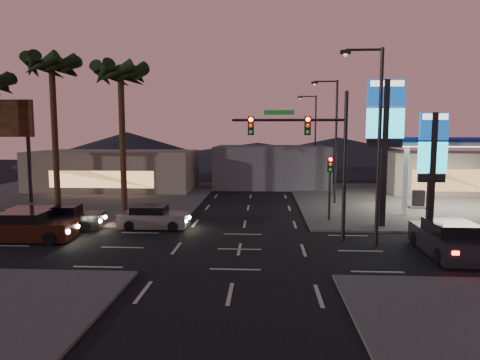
# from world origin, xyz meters

# --- Properties ---
(ground) EXTENTS (140.00, 140.00, 0.00)m
(ground) POSITION_xyz_m (0.00, 0.00, 0.00)
(ground) COLOR black
(ground) RESTS_ON ground
(corner_lot_ne) EXTENTS (24.00, 24.00, 0.12)m
(corner_lot_ne) POSITION_xyz_m (16.00, 16.00, 0.06)
(corner_lot_ne) COLOR #47443F
(corner_lot_ne) RESTS_ON ground
(corner_lot_nw) EXTENTS (24.00, 24.00, 0.12)m
(corner_lot_nw) POSITION_xyz_m (-16.00, 16.00, 0.06)
(corner_lot_nw) COLOR #47443F
(corner_lot_nw) RESTS_ON ground
(gas_station) EXTENTS (12.20, 8.20, 5.47)m
(gas_station) POSITION_xyz_m (16.00, 12.00, 5.08)
(gas_station) COLOR silver
(gas_station) RESTS_ON ground
(convenience_store) EXTENTS (10.00, 6.00, 4.00)m
(convenience_store) POSITION_xyz_m (18.00, 21.00, 2.00)
(convenience_store) COLOR #726B5B
(convenience_store) RESTS_ON ground
(pylon_sign_tall) EXTENTS (2.20, 0.35, 9.00)m
(pylon_sign_tall) POSITION_xyz_m (8.50, 5.50, 6.39)
(pylon_sign_tall) COLOR black
(pylon_sign_tall) RESTS_ON ground
(pylon_sign_short) EXTENTS (1.60, 0.35, 7.00)m
(pylon_sign_short) POSITION_xyz_m (11.00, 4.50, 4.66)
(pylon_sign_short) COLOR black
(pylon_sign_short) RESTS_ON ground
(traffic_signal_mast) EXTENTS (6.10, 0.39, 8.00)m
(traffic_signal_mast) POSITION_xyz_m (3.76, 1.99, 5.23)
(traffic_signal_mast) COLOR black
(traffic_signal_mast) RESTS_ON ground
(pedestal_signal) EXTENTS (0.32, 0.39, 4.30)m
(pedestal_signal) POSITION_xyz_m (5.50, 6.98, 2.92)
(pedestal_signal) COLOR black
(pedestal_signal) RESTS_ON ground
(streetlight_near) EXTENTS (2.14, 0.25, 10.00)m
(streetlight_near) POSITION_xyz_m (6.79, 1.00, 5.72)
(streetlight_near) COLOR black
(streetlight_near) RESTS_ON ground
(streetlight_mid) EXTENTS (2.14, 0.25, 10.00)m
(streetlight_mid) POSITION_xyz_m (6.79, 14.00, 5.72)
(streetlight_mid) COLOR black
(streetlight_mid) RESTS_ON ground
(streetlight_far) EXTENTS (2.14, 0.25, 10.00)m
(streetlight_far) POSITION_xyz_m (6.79, 28.00, 5.72)
(streetlight_far) COLOR black
(streetlight_far) RESTS_ON ground
(palm_a) EXTENTS (4.41, 4.41, 10.86)m
(palm_a) POSITION_xyz_m (-9.00, 9.50, 9.43)
(palm_a) COLOR black
(palm_a) RESTS_ON ground
(palm_b) EXTENTS (4.41, 4.41, 11.46)m
(palm_b) POSITION_xyz_m (-14.00, 9.50, 9.97)
(palm_b) COLOR black
(palm_b) RESTS_ON ground
(building_far_west) EXTENTS (16.00, 8.00, 4.00)m
(building_far_west) POSITION_xyz_m (-14.00, 22.00, 2.00)
(building_far_west) COLOR #726B5B
(building_far_west) RESTS_ON ground
(building_far_mid) EXTENTS (12.00, 9.00, 4.40)m
(building_far_mid) POSITION_xyz_m (2.00, 26.00, 2.20)
(building_far_mid) COLOR #4C4C51
(building_far_mid) RESTS_ON ground
(hill_left) EXTENTS (40.00, 40.00, 6.00)m
(hill_left) POSITION_xyz_m (-25.00, 60.00, 3.00)
(hill_left) COLOR black
(hill_left) RESTS_ON ground
(hill_right) EXTENTS (50.00, 50.00, 5.00)m
(hill_right) POSITION_xyz_m (15.00, 60.00, 2.50)
(hill_right) COLOR black
(hill_right) RESTS_ON ground
(hill_center) EXTENTS (60.00, 60.00, 4.00)m
(hill_center) POSITION_xyz_m (0.00, 60.00, 2.00)
(hill_center) COLOR black
(hill_center) RESTS_ON ground
(car_lane_a_front) EXTENTS (4.89, 2.27, 1.56)m
(car_lane_a_front) POSITION_xyz_m (-11.86, 2.59, 0.72)
(car_lane_a_front) COLOR black
(car_lane_a_front) RESTS_ON ground
(car_lane_a_mid) EXTENTS (4.91, 2.22, 1.58)m
(car_lane_a_mid) POSITION_xyz_m (-11.51, 1.09, 0.73)
(car_lane_a_mid) COLOR black
(car_lane_a_mid) RESTS_ON ground
(car_lane_b_front) EXTENTS (4.28, 1.83, 1.39)m
(car_lane_b_front) POSITION_xyz_m (-5.56, 4.53, 0.64)
(car_lane_b_front) COLOR slate
(car_lane_b_front) RESTS_ON ground
(car_lane_b_mid) EXTENTS (4.65, 2.33, 1.47)m
(car_lane_b_mid) POSITION_xyz_m (-10.82, 3.86, 0.68)
(car_lane_b_mid) COLOR black
(car_lane_b_mid) RESTS_ON ground
(suv_station) EXTENTS (2.29, 5.13, 1.69)m
(suv_station) POSITION_xyz_m (10.00, -0.52, 0.79)
(suv_station) COLOR black
(suv_station) RESTS_ON ground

